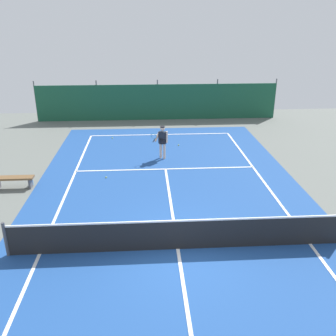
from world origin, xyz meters
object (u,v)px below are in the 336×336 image
Objects in this scene: tennis_ball_by_sideline at (112,138)px; tennis_player at (162,140)px; courtside_bench at (14,180)px; tennis_net at (178,234)px; tennis_ball_midcourt at (179,145)px; parked_car at (173,98)px; water_bottle at (32,182)px; tennis_ball_near_player at (106,177)px.

tennis_player is at bearing -51.77° from tennis_ball_by_sideline.
tennis_player is 6.98m from courtside_bench.
tennis_net is 153.33× the size of tennis_ball_midcourt.
parked_car is at bearing 87.34° from tennis_ball_midcourt.
tennis_ball_by_sideline is (-3.73, 1.57, 0.00)m from tennis_ball_midcourt.
tennis_player is 24.85× the size of tennis_ball_by_sideline.
tennis_player is at bearing 26.70° from water_bottle.
parked_car reaches higher than water_bottle.
parked_car is at bearing 62.99° from water_bottle.
courtside_bench is at bearing -118.69° from parked_car.
courtside_bench is at bearing 51.66° from tennis_player.
tennis_ball_near_player is 0.28× the size of water_bottle.
courtside_bench reaches higher than tennis_ball_by_sideline.
tennis_ball_midcourt is at bearing -22.82° from tennis_ball_by_sideline.
water_bottle is at bearing -170.26° from tennis_ball_near_player.
parked_car is 15.45m from water_bottle.
tennis_player is at bearing -117.33° from tennis_ball_midcourt.
parked_car is (1.41, 10.93, -0.12)m from tennis_player.
tennis_player is 0.39× the size of parked_car.
tennis_player reaches higher than water_bottle.
courtside_bench is (-6.31, 4.77, -0.14)m from tennis_net.
tennis_ball_near_player is at bearing -106.87° from parked_car.
tennis_net is 6.17m from tennis_ball_near_player.
tennis_player is 24.85× the size of tennis_ball_near_player.
water_bottle is at bearing -114.39° from tennis_ball_by_sideline.
tennis_net reaches higher than tennis_ball_midcourt.
tennis_ball_by_sideline is at bearing 65.61° from water_bottle.
tennis_ball_near_player is 3.75m from courtside_bench.
tennis_ball_midcourt is 1.00× the size of tennis_ball_by_sideline.
tennis_net is 7.60m from water_bottle.
tennis_net is at bearing -76.05° from tennis_ball_by_sideline.
tennis_player is 1.03× the size of courtside_bench.
tennis_ball_midcourt and tennis_ball_by_sideline have the same top height.
tennis_net is at bearing 115.86° from tennis_player.
tennis_ball_midcourt is (0.92, 9.77, -0.48)m from tennis_net.
tennis_ball_midcourt is (3.57, 4.21, 0.00)m from tennis_ball_near_player.
water_bottle reaches higher than tennis_ball_near_player.
tennis_net is at bearing -37.08° from courtside_bench.
tennis_ball_near_player is at bearing -88.40° from tennis_ball_by_sideline.
parked_car is at bearing 85.93° from tennis_net.
courtside_bench is at bearing -118.00° from tennis_ball_by_sideline.
tennis_ball_near_player and tennis_ball_by_sideline have the same top height.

